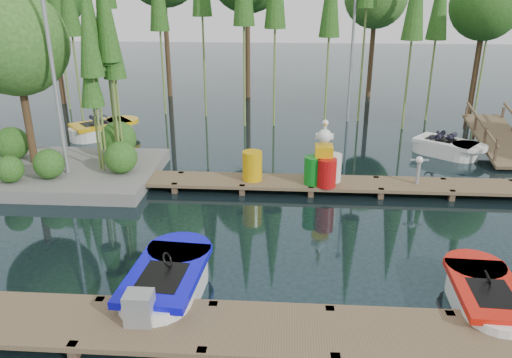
# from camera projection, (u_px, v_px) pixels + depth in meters

# --- Properties ---
(ground_plane) EXTENTS (90.00, 90.00, 0.00)m
(ground_plane) POSITION_uv_depth(u_px,v_px,m) (236.00, 225.00, 12.94)
(ground_plane) COLOR #1C2F34
(near_dock) EXTENTS (18.00, 1.50, 0.50)m
(near_dock) POSITION_uv_depth(u_px,v_px,m) (208.00, 328.00, 8.67)
(near_dock) COLOR brown
(near_dock) RESTS_ON ground
(far_dock) EXTENTS (15.00, 1.20, 0.50)m
(far_dock) POSITION_uv_depth(u_px,v_px,m) (277.00, 182.00, 15.12)
(far_dock) COLOR brown
(far_dock) RESTS_ON ground
(island) EXTENTS (6.20, 4.20, 6.75)m
(island) POSITION_uv_depth(u_px,v_px,m) (41.00, 77.00, 15.25)
(island) COLOR slate
(island) RESTS_ON ground
(lamp_island) EXTENTS (0.30, 0.30, 7.25)m
(lamp_island) POSITION_uv_depth(u_px,v_px,m) (49.00, 44.00, 14.08)
(lamp_island) COLOR gray
(lamp_island) RESTS_ON ground
(lamp_rear) EXTENTS (0.30, 0.30, 7.25)m
(lamp_rear) POSITION_uv_depth(u_px,v_px,m) (354.00, 24.00, 21.39)
(lamp_rear) COLOR gray
(lamp_rear) RESTS_ON ground
(ramp) EXTENTS (1.50, 3.94, 1.49)m
(ramp) POSITION_uv_depth(u_px,v_px,m) (499.00, 139.00, 18.21)
(ramp) COLOR brown
(ramp) RESTS_ON ground
(boat_blue) EXTENTS (1.56, 3.08, 1.01)m
(boat_blue) POSITION_uv_depth(u_px,v_px,m) (167.00, 284.00, 9.86)
(boat_blue) COLOR white
(boat_blue) RESTS_ON ground
(boat_red) EXTENTS (1.31, 2.69, 0.89)m
(boat_red) POSITION_uv_depth(u_px,v_px,m) (485.00, 299.00, 9.44)
(boat_red) COLOR white
(boat_red) RESTS_ON ground
(boat_yellow_far) EXTENTS (3.03, 2.87, 1.44)m
(boat_yellow_far) POSITION_uv_depth(u_px,v_px,m) (102.00, 130.00, 20.42)
(boat_yellow_far) COLOR white
(boat_yellow_far) RESTS_ON ground
(boat_white_far) EXTENTS (2.82, 2.58, 1.25)m
(boat_white_far) POSITION_uv_depth(u_px,v_px,m) (446.00, 148.00, 18.21)
(boat_white_far) COLOR white
(boat_white_far) RESTS_ON ground
(utility_cabinet) EXTENTS (0.48, 0.41, 0.59)m
(utility_cabinet) POSITION_uv_depth(u_px,v_px,m) (139.00, 308.00, 8.61)
(utility_cabinet) COLOR gray
(utility_cabinet) RESTS_ON near_dock
(yellow_barrel) EXTENTS (0.60, 0.60, 0.89)m
(yellow_barrel) POSITION_uv_depth(u_px,v_px,m) (252.00, 166.00, 14.98)
(yellow_barrel) COLOR #D49E0B
(yellow_barrel) RESTS_ON far_dock
(drum_cluster) EXTENTS (1.12, 1.03, 1.93)m
(drum_cluster) POSITION_uv_depth(u_px,v_px,m) (324.00, 165.00, 14.66)
(drum_cluster) COLOR #0D7619
(drum_cluster) RESTS_ON far_dock
(seagull_post) EXTENTS (0.53, 0.29, 0.85)m
(seagull_post) POSITION_uv_depth(u_px,v_px,m) (419.00, 166.00, 14.62)
(seagull_post) COLOR gray
(seagull_post) RESTS_ON far_dock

